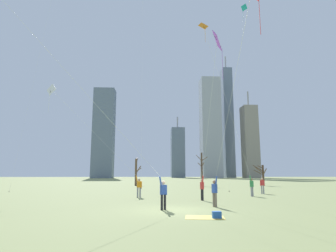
{
  "coord_description": "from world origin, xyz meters",
  "views": [
    {
      "loc": [
        -1.16,
        -16.59,
        1.99
      ],
      "look_at": [
        0.0,
        6.0,
        5.8
      ],
      "focal_mm": 30.66,
      "sensor_mm": 36.0,
      "label": 1
    }
  ],
  "objects_px": {
    "kite_flyer_far_back_blue": "(138,163)",
    "picnic_spot": "(212,216)",
    "kite_flyer_midfield_right_purple": "(206,150)",
    "distant_kite_drifting_right_yellow": "(52,1)",
    "kite_flyer_midfield_center_red": "(220,164)",
    "bare_tree_leftmost": "(262,174)",
    "kite_flyer_midfield_left_orange": "(246,167)",
    "bystander_far_off_by_trees": "(262,185)",
    "kite_flyer_foreground_left_white": "(119,164)",
    "distant_kite_drifting_left_teal": "(243,19)",
    "bare_tree_rightmost": "(202,168)",
    "bare_tree_left_of_center": "(136,171)"
  },
  "relations": [
    {
      "from": "bystander_far_off_by_trees",
      "to": "bare_tree_rightmost",
      "type": "xyz_separation_m",
      "value": [
        -2.97,
        19.27,
        2.08
      ]
    },
    {
      "from": "kite_flyer_foreground_left_white",
      "to": "bare_tree_rightmost",
      "type": "xyz_separation_m",
      "value": [
        11.32,
        22.85,
        0.14
      ]
    },
    {
      "from": "bare_tree_leftmost",
      "to": "picnic_spot",
      "type": "bearing_deg",
      "value": -114.29
    },
    {
      "from": "bystander_far_off_by_trees",
      "to": "kite_flyer_foreground_left_white",
      "type": "bearing_deg",
      "value": -165.91
    },
    {
      "from": "kite_flyer_midfield_right_purple",
      "to": "kite_flyer_far_back_blue",
      "type": "xyz_separation_m",
      "value": [
        -4.8,
        -5.27,
        -1.15
      ]
    },
    {
      "from": "distant_kite_drifting_right_yellow",
      "to": "bare_tree_leftmost",
      "type": "relative_size",
      "value": 8.3
    },
    {
      "from": "kite_flyer_midfield_right_purple",
      "to": "distant_kite_drifting_left_teal",
      "type": "relative_size",
      "value": 0.44
    },
    {
      "from": "kite_flyer_midfield_center_red",
      "to": "bare_tree_rightmost",
      "type": "xyz_separation_m",
      "value": [
        4.37,
        32.01,
        0.39
      ]
    },
    {
      "from": "bystander_far_off_by_trees",
      "to": "picnic_spot",
      "type": "xyz_separation_m",
      "value": [
        -8.54,
        -15.95,
        -0.81
      ]
    },
    {
      "from": "bare_tree_leftmost",
      "to": "kite_flyer_midfield_right_purple",
      "type": "bearing_deg",
      "value": -117.94
    },
    {
      "from": "kite_flyer_far_back_blue",
      "to": "bare_tree_left_of_center",
      "type": "xyz_separation_m",
      "value": [
        -2.13,
        35.11,
        -0.08
      ]
    },
    {
      "from": "kite_flyer_midfield_left_orange",
      "to": "kite_flyer_midfield_center_red",
      "type": "height_order",
      "value": "kite_flyer_midfield_left_orange"
    },
    {
      "from": "kite_flyer_foreground_left_white",
      "to": "picnic_spot",
      "type": "relative_size",
      "value": 5.44
    },
    {
      "from": "bare_tree_left_of_center",
      "to": "bare_tree_leftmost",
      "type": "relative_size",
      "value": 1.4
    },
    {
      "from": "kite_flyer_midfield_right_purple",
      "to": "kite_flyer_midfield_center_red",
      "type": "xyz_separation_m",
      "value": [
        -0.05,
        -4.59,
        -1.16
      ]
    },
    {
      "from": "kite_flyer_far_back_blue",
      "to": "kite_flyer_midfield_center_red",
      "type": "xyz_separation_m",
      "value": [
        4.75,
        0.67,
        -0.01
      ]
    },
    {
      "from": "distant_kite_drifting_right_yellow",
      "to": "bare_tree_leftmost",
      "type": "distance_m",
      "value": 42.73
    },
    {
      "from": "distant_kite_drifting_left_teal",
      "to": "picnic_spot",
      "type": "bearing_deg",
      "value": -112.69
    },
    {
      "from": "kite_flyer_foreground_left_white",
      "to": "picnic_spot",
      "type": "xyz_separation_m",
      "value": [
        5.76,
        -12.36,
        -2.75
      ]
    },
    {
      "from": "kite_flyer_midfield_right_purple",
      "to": "picnic_spot",
      "type": "xyz_separation_m",
      "value": [
        -1.25,
        -7.79,
        -3.66
      ]
    },
    {
      "from": "kite_flyer_midfield_left_orange",
      "to": "kite_flyer_foreground_left_white",
      "type": "bearing_deg",
      "value": -179.89
    },
    {
      "from": "distant_kite_drifting_left_teal",
      "to": "bystander_far_off_by_trees",
      "type": "bearing_deg",
      "value": -101.75
    },
    {
      "from": "picnic_spot",
      "to": "kite_flyer_midfield_left_orange",
      "type": "bearing_deg",
      "value": 65.06
    },
    {
      "from": "kite_flyer_far_back_blue",
      "to": "kite_flyer_midfield_center_red",
      "type": "bearing_deg",
      "value": 8.08
    },
    {
      "from": "kite_flyer_far_back_blue",
      "to": "distant_kite_drifting_right_yellow",
      "type": "bearing_deg",
      "value": 123.15
    },
    {
      "from": "kite_flyer_foreground_left_white",
      "to": "bare_tree_rightmost",
      "type": "bearing_deg",
      "value": 63.65
    },
    {
      "from": "bystander_far_off_by_trees",
      "to": "bare_tree_left_of_center",
      "type": "height_order",
      "value": "bare_tree_left_of_center"
    },
    {
      "from": "kite_flyer_far_back_blue",
      "to": "bystander_far_off_by_trees",
      "type": "bearing_deg",
      "value": 47.99
    },
    {
      "from": "kite_flyer_far_back_blue",
      "to": "distant_kite_drifting_left_teal",
      "type": "distance_m",
      "value": 34.3
    },
    {
      "from": "kite_flyer_foreground_left_white",
      "to": "bare_tree_leftmost",
      "type": "height_order",
      "value": "kite_flyer_foreground_left_white"
    },
    {
      "from": "bystander_far_off_by_trees",
      "to": "distant_kite_drifting_right_yellow",
      "type": "relative_size",
      "value": 0.05
    },
    {
      "from": "kite_flyer_midfield_center_red",
      "to": "bare_tree_rightmost",
      "type": "bearing_deg",
      "value": 82.23
    },
    {
      "from": "distant_kite_drifting_right_yellow",
      "to": "kite_flyer_midfield_right_purple",
      "type": "bearing_deg",
      "value": -39.58
    },
    {
      "from": "kite_flyer_midfield_right_purple",
      "to": "bare_tree_left_of_center",
      "type": "xyz_separation_m",
      "value": [
        -6.93,
        29.84,
        -1.23
      ]
    },
    {
      "from": "distant_kite_drifting_right_yellow",
      "to": "bare_tree_left_of_center",
      "type": "xyz_separation_m",
      "value": [
        10.97,
        15.04,
        -22.66
      ]
    },
    {
      "from": "picnic_spot",
      "to": "bare_tree_leftmost",
      "type": "distance_m",
      "value": 40.08
    },
    {
      "from": "picnic_spot",
      "to": "bare_tree_leftmost",
      "type": "xyz_separation_m",
      "value": [
        16.46,
        36.49,
        1.94
      ]
    },
    {
      "from": "kite_flyer_midfield_right_purple",
      "to": "bystander_far_off_by_trees",
      "type": "xyz_separation_m",
      "value": [
        7.29,
        8.15,
        -2.85
      ]
    },
    {
      "from": "kite_flyer_far_back_blue",
      "to": "distant_kite_drifting_left_teal",
      "type": "height_order",
      "value": "distant_kite_drifting_left_teal"
    },
    {
      "from": "distant_kite_drifting_left_teal",
      "to": "bare_tree_rightmost",
      "type": "xyz_separation_m",
      "value": [
        -4.82,
        10.37,
        -21.63
      ]
    },
    {
      "from": "distant_kite_drifting_left_teal",
      "to": "bare_tree_leftmost",
      "type": "bearing_deg",
      "value": 62.44
    },
    {
      "from": "kite_flyer_foreground_left_white",
      "to": "picnic_spot",
      "type": "bearing_deg",
      "value": -65.03
    },
    {
      "from": "kite_flyer_foreground_left_white",
      "to": "kite_flyer_far_back_blue",
      "type": "bearing_deg",
      "value": -77.36
    },
    {
      "from": "bystander_far_off_by_trees",
      "to": "kite_flyer_far_back_blue",
      "type": "bearing_deg",
      "value": -132.01
    },
    {
      "from": "bare_tree_rightmost",
      "to": "distant_kite_drifting_right_yellow",
      "type": "bearing_deg",
      "value": -150.39
    },
    {
      "from": "kite_flyer_far_back_blue",
      "to": "picnic_spot",
      "type": "distance_m",
      "value": 5.03
    },
    {
      "from": "kite_flyer_foreground_left_white",
      "to": "bystander_far_off_by_trees",
      "type": "bearing_deg",
      "value": 14.09
    },
    {
      "from": "kite_flyer_midfield_right_purple",
      "to": "kite_flyer_far_back_blue",
      "type": "height_order",
      "value": "kite_flyer_far_back_blue"
    },
    {
      "from": "kite_flyer_midfield_left_orange",
      "to": "distant_kite_drifting_right_yellow",
      "type": "bearing_deg",
      "value": 155.51
    },
    {
      "from": "kite_flyer_foreground_left_white",
      "to": "distant_kite_drifting_right_yellow",
      "type": "relative_size",
      "value": 0.36
    }
  ]
}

